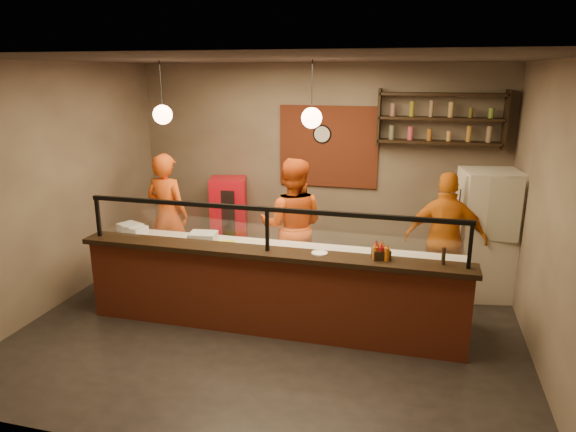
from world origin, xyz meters
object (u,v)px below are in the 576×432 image
(cook_mid, at_px, (292,226))
(fridge, at_px, (486,235))
(cook_right, at_px, (445,239))
(pepper_mill, at_px, (444,256))
(wall_clock, at_px, (322,134))
(cook_left, at_px, (168,215))
(condiment_caddy, at_px, (381,254))
(pizza_dough, at_px, (248,244))
(red_cooler, at_px, (229,217))

(cook_mid, xyz_separation_m, fridge, (2.64, 0.51, -0.07))
(cook_right, bearing_deg, pepper_mill, 85.61)
(wall_clock, relative_size, fridge, 0.17)
(wall_clock, bearing_deg, cook_left, -149.18)
(cook_mid, distance_m, condiment_caddy, 1.84)
(cook_right, height_order, fridge, cook_right)
(cook_left, relative_size, pepper_mill, 9.89)
(pepper_mill, bearing_deg, condiment_caddy, 179.24)
(cook_mid, xyz_separation_m, pepper_mill, (2.00, -1.27, 0.19))
(condiment_caddy, distance_m, pepper_mill, 0.67)
(cook_right, bearing_deg, condiment_caddy, 60.63)
(cook_right, xyz_separation_m, pizza_dough, (-2.50, -0.85, -0.00))
(wall_clock, relative_size, pepper_mill, 1.56)
(wall_clock, distance_m, pizza_dough, 2.54)
(cook_left, bearing_deg, cook_mid, -175.69)
(cook_mid, bearing_deg, red_cooler, -46.01)
(cook_mid, relative_size, fridge, 1.08)
(cook_right, bearing_deg, red_cooler, -17.05)
(wall_clock, relative_size, cook_left, 0.16)
(wall_clock, xyz_separation_m, cook_right, (1.95, -1.32, -1.19))
(cook_right, bearing_deg, wall_clock, -34.93)
(cook_mid, height_order, pepper_mill, cook_mid)
(fridge, xyz_separation_m, condiment_caddy, (-1.30, -1.77, 0.22))
(pepper_mill, bearing_deg, wall_clock, 124.55)
(red_cooler, height_order, pepper_mill, red_cooler)
(cook_left, distance_m, pizza_dough, 1.83)
(wall_clock, xyz_separation_m, pepper_mill, (1.86, -2.71, -0.94))
(wall_clock, distance_m, red_cooler, 2.10)
(condiment_caddy, relative_size, pepper_mill, 0.99)
(pizza_dough, distance_m, pepper_mill, 2.48)
(cook_mid, distance_m, red_cooler, 1.81)
(red_cooler, relative_size, pizza_dough, 2.98)
(condiment_caddy, bearing_deg, pizza_dough, 163.29)
(cook_mid, bearing_deg, cook_right, 176.33)
(red_cooler, bearing_deg, cook_mid, -54.45)
(condiment_caddy, bearing_deg, cook_right, 61.50)
(cook_mid, height_order, pizza_dough, cook_mid)
(pizza_dough, bearing_deg, fridge, 22.21)
(cook_mid, height_order, red_cooler, cook_mid)
(wall_clock, distance_m, condiment_caddy, 3.11)
(wall_clock, relative_size, red_cooler, 0.22)
(cook_mid, distance_m, pizza_dough, 0.85)
(cook_left, bearing_deg, fridge, -166.96)
(wall_clock, xyz_separation_m, cook_mid, (-0.14, -1.44, -1.13))
(wall_clock, height_order, pizza_dough, wall_clock)
(cook_left, xyz_separation_m, condiment_caddy, (3.35, -1.42, 0.16))
(wall_clock, relative_size, cook_right, 0.17)
(cook_right, bearing_deg, cook_mid, 2.38)
(condiment_caddy, height_order, pepper_mill, pepper_mill)
(wall_clock, xyz_separation_m, condiment_caddy, (1.20, -2.70, -0.99))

